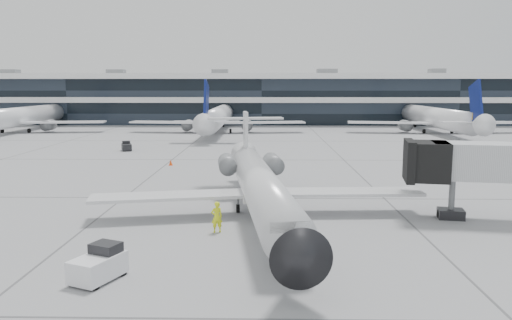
{
  "coord_description": "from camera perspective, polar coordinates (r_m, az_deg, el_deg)",
  "views": [
    {
      "loc": [
        0.92,
        -37.31,
        8.53
      ],
      "look_at": [
        0.13,
        2.46,
        2.6
      ],
      "focal_mm": 35.0,
      "sensor_mm": 36.0,
      "label": 1
    }
  ],
  "objects": [
    {
      "name": "regional_jet",
      "position": [
        32.72,
        0.41,
        -2.75
      ],
      "size": [
        21.92,
        27.36,
        6.32
      ],
      "rotation": [
        0.0,
        0.0,
        0.12
      ],
      "color": "silver",
      "rests_on": "ground"
    },
    {
      "name": "ground",
      "position": [
        38.28,
        -0.27,
        -4.4
      ],
      "size": [
        220.0,
        220.0,
        0.0
      ],
      "primitive_type": "plane",
      "color": "gray",
      "rests_on": "ground"
    },
    {
      "name": "bg_jet_right",
      "position": [
        97.77,
        19.69,
        2.98
      ],
      "size": [
        32.0,
        40.0,
        9.6
      ],
      "primitive_type": null,
      "color": "white",
      "rests_on": "ground"
    },
    {
      "name": "traffic_cone",
      "position": [
        54.71,
        -9.73,
        -0.3
      ],
      "size": [
        0.5,
        0.5,
        0.63
      ],
      "rotation": [
        0.0,
        0.0,
        0.19
      ],
      "color": "#FF470D",
      "rests_on": "ground"
    },
    {
      "name": "baggage_tug",
      "position": [
        23.58,
        -17.49,
        -11.33
      ],
      "size": [
        2.29,
        2.81,
        1.55
      ],
      "rotation": [
        0.0,
        0.0,
        -0.41
      ],
      "color": "white",
      "rests_on": "ground"
    },
    {
      "name": "bg_jet_left",
      "position": [
        103.45,
        -25.26,
        2.94
      ],
      "size": [
        32.0,
        40.0,
        9.6
      ],
      "primitive_type": null,
      "color": "white",
      "rests_on": "ground"
    },
    {
      "name": "ramp_worker",
      "position": [
        29.45,
        -4.51,
        -6.51
      ],
      "size": [
        0.79,
        0.67,
        1.85
      ],
      "primitive_type": "imported",
      "rotation": [
        0.0,
        0.0,
        3.53
      ],
      "color": "#EEFF1A",
      "rests_on": "ground"
    },
    {
      "name": "terminal",
      "position": [
        119.36,
        0.69,
        6.78
      ],
      "size": [
        170.0,
        22.0,
        10.0
      ],
      "primitive_type": "cube",
      "color": "black",
      "rests_on": "ground"
    },
    {
      "name": "far_tug",
      "position": [
        68.38,
        -14.58,
        1.51
      ],
      "size": [
        1.8,
        2.27,
        1.26
      ],
      "rotation": [
        0.0,
        0.0,
        0.37
      ],
      "color": "black",
      "rests_on": "ground"
    },
    {
      "name": "bg_jet_center",
      "position": [
        93.13,
        -4.38,
        3.2
      ],
      "size": [
        32.0,
        40.0,
        9.6
      ],
      "primitive_type": null,
      "color": "white",
      "rests_on": "ground"
    }
  ]
}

